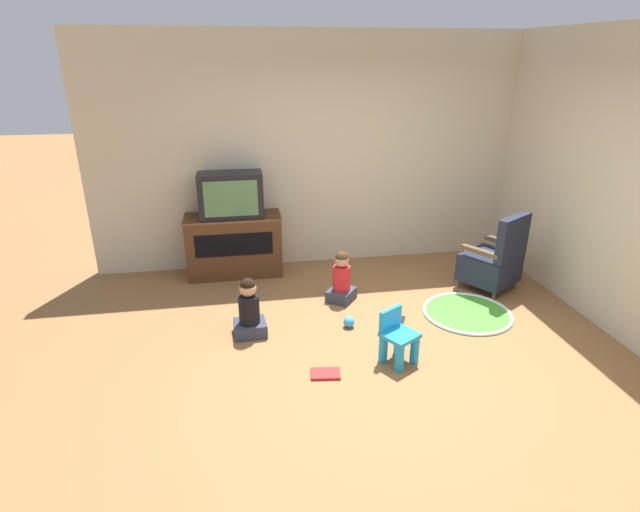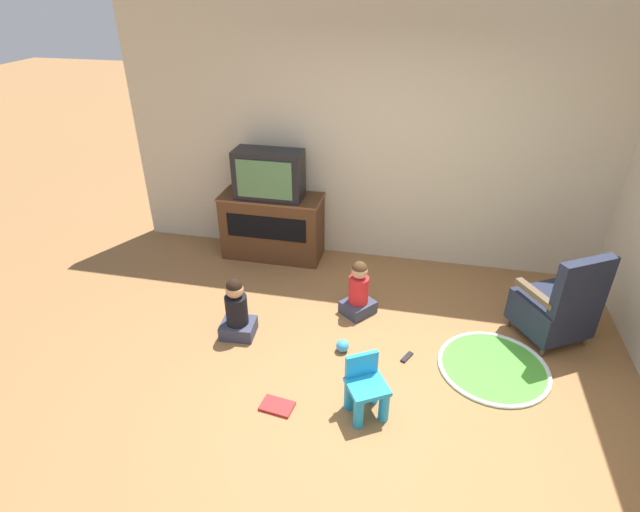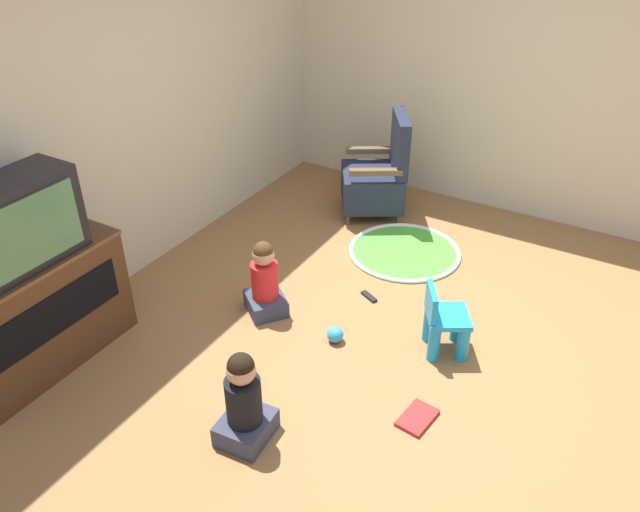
# 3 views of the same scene
# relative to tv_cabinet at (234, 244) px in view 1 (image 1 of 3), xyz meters

# --- Properties ---
(ground_plane) EXTENTS (30.00, 30.00, 0.00)m
(ground_plane) POSITION_rel_tv_cabinet_xyz_m (1.31, -2.08, -0.39)
(ground_plane) COLOR olive
(wall_back) EXTENTS (5.40, 0.12, 2.83)m
(wall_back) POSITION_rel_tv_cabinet_xyz_m (1.00, 0.31, 1.03)
(wall_back) COLOR beige
(wall_back) RESTS_ON ground_plane
(tv_cabinet) EXTENTS (1.15, 0.47, 0.75)m
(tv_cabinet) POSITION_rel_tv_cabinet_xyz_m (0.00, 0.00, 0.00)
(tv_cabinet) COLOR #4C2D19
(tv_cabinet) RESTS_ON ground_plane
(television) EXTENTS (0.75, 0.34, 0.53)m
(television) POSITION_rel_tv_cabinet_xyz_m (-0.00, -0.04, 0.63)
(television) COLOR black
(television) RESTS_ON tv_cabinet
(black_armchair) EXTENTS (0.75, 0.75, 0.93)m
(black_armchair) POSITION_rel_tv_cabinet_xyz_m (2.92, -0.95, -0.04)
(black_armchair) COLOR brown
(black_armchair) RESTS_ON ground_plane
(yellow_kid_chair) EXTENTS (0.38, 0.38, 0.48)m
(yellow_kid_chair) POSITION_rel_tv_cabinet_xyz_m (1.39, -2.18, -0.18)
(yellow_kid_chair) COLOR #1E99DB
(yellow_kid_chair) RESTS_ON ground_plane
(play_mat) EXTENTS (0.94, 0.94, 0.04)m
(play_mat) POSITION_rel_tv_cabinet_xyz_m (2.40, -1.47, -0.38)
(play_mat) COLOR green
(play_mat) RESTS_ON ground_plane
(child_watching_left) EXTENTS (0.33, 0.29, 0.60)m
(child_watching_left) POSITION_rel_tv_cabinet_xyz_m (0.12, -1.50, -0.13)
(child_watching_left) COLOR #33384C
(child_watching_left) RESTS_ON ground_plane
(child_watching_center) EXTENTS (0.38, 0.39, 0.58)m
(child_watching_center) POSITION_rel_tv_cabinet_xyz_m (1.15, -0.93, -0.14)
(child_watching_center) COLOR #33384C
(child_watching_center) RESTS_ON ground_plane
(toy_ball) EXTENTS (0.11, 0.11, 0.11)m
(toy_ball) POSITION_rel_tv_cabinet_xyz_m (1.10, -1.53, -0.33)
(toy_ball) COLOR #3399E5
(toy_ball) RESTS_ON ground_plane
(book) EXTENTS (0.27, 0.19, 0.02)m
(book) POSITION_rel_tv_cabinet_xyz_m (0.72, -2.29, -0.38)
(book) COLOR #B22323
(book) RESTS_ON ground_plane
(remote_control) EXTENTS (0.11, 0.15, 0.02)m
(remote_control) POSITION_rel_tv_cabinet_xyz_m (1.67, -1.50, -0.38)
(remote_control) COLOR black
(remote_control) RESTS_ON ground_plane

